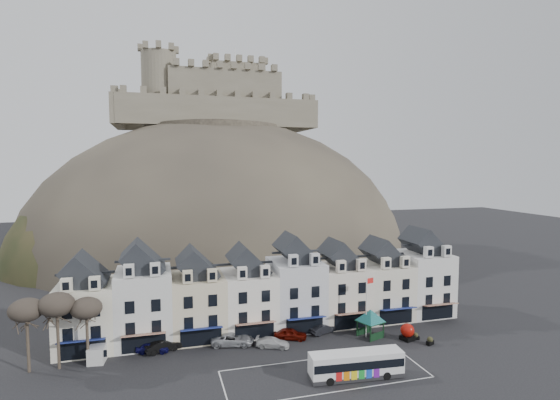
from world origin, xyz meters
The scene contains 21 objects.
ground centered at (0.00, 0.00, 0.00)m, with size 300.00×300.00×0.00m, color black.
coach_bay_markings centered at (2.00, 1.25, 0.00)m, with size 22.00×7.50×0.01m, color silver.
townhouse_terrace centered at (0.15, 15.97, 5.30)m, with size 54.40×9.35×11.80m.
castle_hill centered at (1.25, 68.95, 0.11)m, with size 100.00×76.00×68.00m.
castle centered at (0.51, 75.93, 40.19)m, with size 50.20×22.20×22.00m.
tree_left_far centered at (-29.00, 10.50, 6.90)m, with size 3.61×3.61×8.24m.
tree_left_mid centered at (-26.00, 10.50, 7.24)m, with size 3.78×3.78×8.64m.
tree_left_near centered at (-23.00, 10.50, 6.55)m, with size 3.43×3.43×7.84m.
bus centered at (4.92, -0.38, 1.57)m, with size 10.23×3.15×2.84m.
bus_shelter centered at (11.55, 9.17, 2.87)m, with size 5.50×5.50×3.70m.
red_buoy centered at (15.68, 6.93, 1.11)m, with size 1.85×1.85×2.18m.
flagpole centered at (11.05, 9.24, 4.63)m, with size 1.14×0.37×8.11m.
white_van centered at (-22.01, 12.00, 0.94)m, with size 2.26×4.29×1.87m.
planter_west centered at (16.79, 6.77, 0.45)m, with size 0.97×0.65×0.93m.
planter_east centered at (17.63, 4.84, 0.50)m, with size 1.16×0.89×1.04m.
car_navy centered at (-16.00, 12.00, 0.67)m, with size 1.59×3.95×1.35m, color #0F0E46.
car_black centered at (-14.80, 12.00, 0.73)m, with size 1.54×4.42×1.46m, color black.
car_silver centered at (-6.35, 11.53, 0.75)m, with size 2.48×5.30×1.50m, color #A5A7AC.
car_white centered at (-1.66, 9.50, 0.61)m, with size 1.71×4.20×1.22m, color silver.
car_maroon centered at (1.18, 11.30, 0.72)m, with size 1.71×4.24×1.44m, color #520B04.
car_charcoal centered at (6.00, 12.00, 0.63)m, with size 1.33×3.83×1.26m, color black.
Camera 1 is at (-15.06, -41.28, 22.75)m, focal length 28.00 mm.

